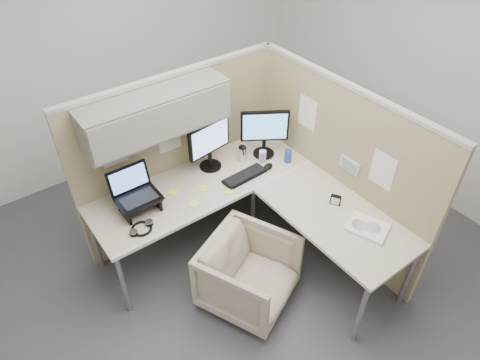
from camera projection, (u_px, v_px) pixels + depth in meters
ground at (247, 269)px, 3.93m from camera, size 4.50×4.50×0.00m
partition_back at (170, 137)px, 3.64m from camera, size 2.00×0.36×1.63m
partition_right at (334, 167)px, 3.78m from camera, size 0.07×2.03×1.63m
desk at (251, 201)px, 3.63m from camera, size 2.00×1.98×0.73m
office_chair at (249, 271)px, 3.48m from camera, size 0.87×0.85×0.69m
monitor_left at (209, 142)px, 3.75m from camera, size 0.44×0.20×0.47m
monitor_right at (265, 130)px, 3.89m from camera, size 0.39×0.27×0.47m
laptop_station at (137, 196)px, 3.41m from camera, size 0.34×0.29×0.36m
keyboard at (245, 176)px, 3.80m from camera, size 0.42×0.16×0.02m
mouse at (268, 167)px, 3.89m from camera, size 0.12×0.10×0.04m
travel_mug at (242, 154)px, 3.95m from camera, size 0.07×0.07×0.15m
soda_can_green at (288, 156)px, 3.95m from camera, size 0.07×0.07×0.12m
soda_can_silver at (263, 156)px, 3.94m from camera, size 0.07×0.07×0.12m
sticky_note_a at (194, 204)px, 3.53m from camera, size 0.09×0.09×0.01m
sticky_note_c at (173, 192)px, 3.64m from camera, size 0.10×0.10×0.01m
sticky_note_d at (203, 188)px, 3.68m from camera, size 0.10×0.10×0.01m
sticky_note_b at (229, 191)px, 3.65m from camera, size 0.09×0.09×0.01m
headphones at (142, 228)px, 3.30m from camera, size 0.21×0.19×0.03m
paper_stack at (368, 228)px, 3.31m from camera, size 0.33×0.36×0.03m
desk_clock at (336, 200)px, 3.51m from camera, size 0.07×0.09×0.09m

